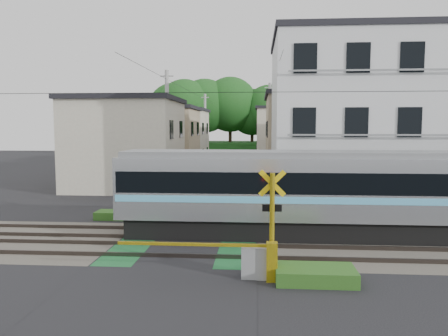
# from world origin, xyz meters

# --- Properties ---
(ground) EXTENTS (120.00, 120.00, 0.00)m
(ground) POSITION_xyz_m (0.00, 0.00, 0.00)
(ground) COLOR black
(track_bed) EXTENTS (120.00, 120.00, 0.14)m
(track_bed) POSITION_xyz_m (0.00, 0.00, 0.04)
(track_bed) COLOR #47423A
(track_bed) RESTS_ON ground
(crossing_signal_near) EXTENTS (4.74, 0.65, 3.09)m
(crossing_signal_near) POSITION_xyz_m (2.59, -3.65, 0.71)
(crossing_signal_near) COLOR yellow
(crossing_signal_near) RESTS_ON ground
(crossing_signal_far) EXTENTS (4.74, 0.65, 3.09)m
(crossing_signal_far) POSITION_xyz_m (-2.59, 3.65, 0.71)
(crossing_signal_far) COLOR yellow
(crossing_signal_far) RESTS_ON ground
(apartment_block) EXTENTS (10.20, 8.36, 9.30)m
(apartment_block) POSITION_xyz_m (8.50, 9.49, 4.66)
(apartment_block) COLOR silver
(apartment_block) RESTS_ON ground
(houses_row) EXTENTS (22.07, 31.35, 6.80)m
(houses_row) POSITION_xyz_m (0.25, 25.92, 3.24)
(houses_row) COLOR beige
(houses_row) RESTS_ON ground
(tree_hill) EXTENTS (40.00, 13.08, 11.67)m
(tree_hill) POSITION_xyz_m (-0.67, 48.97, 5.77)
(tree_hill) COLOR #1C501A
(tree_hill) RESTS_ON ground
(catenary) EXTENTS (60.00, 5.04, 7.00)m
(catenary) POSITION_xyz_m (6.00, 0.03, 3.70)
(catenary) COLOR #2D2D33
(catenary) RESTS_ON ground
(utility_poles) EXTENTS (7.90, 42.00, 8.00)m
(utility_poles) POSITION_xyz_m (-1.05, 23.01, 4.08)
(utility_poles) COLOR #A5A5A0
(utility_poles) RESTS_ON ground
(pedestrian) EXTENTS (0.66, 0.53, 1.56)m
(pedestrian) POSITION_xyz_m (1.23, 33.26, 0.78)
(pedestrian) COLOR black
(pedestrian) RESTS_ON ground
(weed_patches) EXTENTS (10.25, 8.80, 0.40)m
(weed_patches) POSITION_xyz_m (1.76, -0.09, 0.18)
(weed_patches) COLOR #2D5E1E
(weed_patches) RESTS_ON ground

